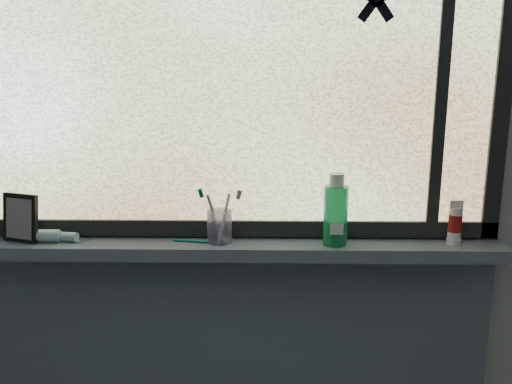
{
  "coord_description": "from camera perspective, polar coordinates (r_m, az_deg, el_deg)",
  "views": [
    {
      "loc": [
        0.1,
        -0.4,
        1.58
      ],
      "look_at": [
        0.07,
        1.05,
        1.22
      ],
      "focal_mm": 40.0,
      "sensor_mm": 36.0,
      "label": 1
    }
  ],
  "objects": [
    {
      "name": "cream_tube",
      "position": [
        1.78,
        19.3,
        -2.76
      ],
      "size": [
        0.04,
        0.04,
        0.1
      ],
      "primitive_type": "cylinder",
      "rotation": [
        0.0,
        0.0,
        -0.06
      ],
      "color": "silver",
      "rests_on": "windowsill"
    },
    {
      "name": "frame_bottom",
      "position": [
        1.76,
        -2.14,
        -3.59
      ],
      "size": [
        1.6,
        0.03,
        0.05
      ],
      "primitive_type": "cube",
      "color": "black",
      "rests_on": "windowsill"
    },
    {
      "name": "frame_mullion",
      "position": [
        1.75,
        18.18,
        11.65
      ],
      "size": [
        0.03,
        0.03,
        1.0
      ],
      "primitive_type": "cube",
      "color": "black",
      "rests_on": "wall_back"
    },
    {
      "name": "window_pane",
      "position": [
        1.68,
        -2.28,
        12.25
      ],
      "size": [
        1.5,
        0.01,
        1.0
      ],
      "primitive_type": "cube",
      "color": "silver",
      "rests_on": "wall_back"
    },
    {
      "name": "frame_right",
      "position": [
        1.81,
        23.59,
        11.25
      ],
      "size": [
        0.05,
        0.03,
        1.1
      ],
      "primitive_type": "cube",
      "color": "black",
      "rests_on": "wall_back"
    },
    {
      "name": "mouthwash_bottle",
      "position": [
        1.69,
        7.98,
        -1.74
      ],
      "size": [
        0.08,
        0.08,
        0.18
      ],
      "primitive_type": "cylinder",
      "rotation": [
        0.0,
        0.0,
        0.12
      ],
      "color": "#21AE64",
      "rests_on": "windowsill"
    },
    {
      "name": "toothbrush_cup",
      "position": [
        1.71,
        -3.67,
        -3.44
      ],
      "size": [
        0.09,
        0.09,
        0.1
      ],
      "primitive_type": "cylinder",
      "rotation": [
        0.0,
        0.0,
        0.16
      ],
      "color": "#AF9ED1",
      "rests_on": "windowsill"
    },
    {
      "name": "toothbrush_lying",
      "position": [
        1.72,
        -5.92,
        -4.86
      ],
      "size": [
        0.19,
        0.04,
        0.01
      ],
      "primitive_type": null,
      "rotation": [
        0.0,
        0.0,
        -0.15
      ],
      "color": "#0B685C",
      "rests_on": "windowsill"
    },
    {
      "name": "toothpaste_tube",
      "position": [
        1.82,
        -19.37,
        -4.16
      ],
      "size": [
        0.21,
        0.06,
        0.04
      ],
      "primitive_type": null,
      "rotation": [
        0.0,
        0.0,
        -0.05
      ],
      "color": "white",
      "rests_on": "windowsill"
    },
    {
      "name": "vanity_mirror",
      "position": [
        1.85,
        -22.49,
        -2.4
      ],
      "size": [
        0.13,
        0.09,
        0.15
      ],
      "primitive_type": "cube",
      "rotation": [
        0.0,
        0.0,
        -0.31
      ],
      "color": "black",
      "rests_on": "windowsill"
    },
    {
      "name": "wall_back",
      "position": [
        1.74,
        -2.15,
        2.99
      ],
      "size": [
        3.0,
        0.01,
        2.5
      ],
      "primitive_type": "cube",
      "color": "#9EA3A8",
      "rests_on": "ground"
    },
    {
      "name": "windowsill",
      "position": [
        1.73,
        -2.21,
        -5.65
      ],
      "size": [
        1.62,
        0.14,
        0.04
      ],
      "primitive_type": "cube",
      "color": "slate",
      "rests_on": "wall_back"
    }
  ]
}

